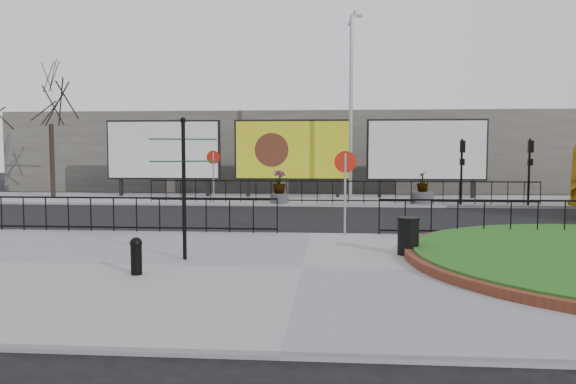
# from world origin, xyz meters

# --- Properties ---
(ground) EXTENTS (90.00, 90.00, 0.00)m
(ground) POSITION_xyz_m (0.00, 0.00, 0.00)
(ground) COLOR black
(ground) RESTS_ON ground
(pavement_near) EXTENTS (30.00, 10.00, 0.12)m
(pavement_near) POSITION_xyz_m (0.00, -5.00, 0.06)
(pavement_near) COLOR gray
(pavement_near) RESTS_ON ground
(pavement_far) EXTENTS (44.00, 6.00, 0.12)m
(pavement_far) POSITION_xyz_m (0.00, 12.00, 0.06)
(pavement_far) COLOR gray
(pavement_far) RESTS_ON ground
(railing_near_left) EXTENTS (10.00, 0.10, 1.10)m
(railing_near_left) POSITION_xyz_m (-6.00, -0.30, 0.67)
(railing_near_left) COLOR black
(railing_near_left) RESTS_ON pavement_near
(railing_near_right) EXTENTS (9.00, 0.10, 1.10)m
(railing_near_right) POSITION_xyz_m (6.50, -0.30, 0.67)
(railing_near_right) COLOR black
(railing_near_right) RESTS_ON pavement_near
(railing_far) EXTENTS (18.00, 0.10, 1.10)m
(railing_far) POSITION_xyz_m (1.00, 9.30, 0.67)
(railing_far) COLOR black
(railing_far) RESTS_ON pavement_far
(speed_sign_far) EXTENTS (0.64, 0.07, 2.47)m
(speed_sign_far) POSITION_xyz_m (-5.00, 9.40, 1.92)
(speed_sign_far) COLOR gray
(speed_sign_far) RESTS_ON pavement_far
(speed_sign_near) EXTENTS (0.64, 0.07, 2.47)m
(speed_sign_near) POSITION_xyz_m (1.00, -0.40, 1.92)
(speed_sign_near) COLOR gray
(speed_sign_near) RESTS_ON pavement_near
(billboard_left) EXTENTS (6.20, 0.31, 4.10)m
(billboard_left) POSITION_xyz_m (-8.50, 12.97, 2.60)
(billboard_left) COLOR black
(billboard_left) RESTS_ON pavement_far
(billboard_mid) EXTENTS (6.20, 0.31, 4.10)m
(billboard_mid) POSITION_xyz_m (-1.50, 12.97, 2.60)
(billboard_mid) COLOR black
(billboard_mid) RESTS_ON pavement_far
(billboard_right) EXTENTS (6.20, 0.31, 4.10)m
(billboard_right) POSITION_xyz_m (5.50, 12.97, 2.60)
(billboard_right) COLOR black
(billboard_right) RESTS_ON pavement_far
(lamp_post) EXTENTS (0.74, 0.18, 9.23)m
(lamp_post) POSITION_xyz_m (1.51, 11.00, 4.83)
(lamp_post) COLOR gray
(lamp_post) RESTS_ON pavement_far
(signal_pole_a) EXTENTS (0.22, 0.26, 3.00)m
(signal_pole_a) POSITION_xyz_m (6.50, 9.34, 2.10)
(signal_pole_a) COLOR black
(signal_pole_a) RESTS_ON pavement_far
(signal_pole_b) EXTENTS (0.22, 0.26, 3.00)m
(signal_pole_b) POSITION_xyz_m (9.50, 9.34, 2.10)
(signal_pole_b) COLOR black
(signal_pole_b) RESTS_ON pavement_far
(tree_left) EXTENTS (2.00, 2.00, 7.00)m
(tree_left) POSITION_xyz_m (-14.00, 11.50, 3.62)
(tree_left) COLOR #2D2119
(tree_left) RESTS_ON pavement_far
(building_backdrop) EXTENTS (40.00, 10.00, 5.00)m
(building_backdrop) POSITION_xyz_m (0.00, 22.00, 2.50)
(building_backdrop) COLOR #69645C
(building_backdrop) RESTS_ON ground
(fingerpost_sign) EXTENTS (1.48, 0.76, 3.23)m
(fingerpost_sign) POSITION_xyz_m (-2.72, -4.32, 2.07)
(fingerpost_sign) COLOR black
(fingerpost_sign) RESTS_ON pavement_near
(bollard) EXTENTS (0.24, 0.24, 0.76)m
(bollard) POSITION_xyz_m (-3.28, -5.94, 0.53)
(bollard) COLOR black
(bollard) RESTS_ON pavement_near
(litter_bin) EXTENTS (0.54, 0.54, 0.90)m
(litter_bin) POSITION_xyz_m (2.44, -3.33, 0.57)
(litter_bin) COLOR black
(litter_bin) RESTS_ON pavement_near
(planter_a) EXTENTS (0.87, 0.87, 1.55)m
(planter_a) POSITION_xyz_m (-1.86, 9.40, 0.77)
(planter_a) COLOR #4C4C4F
(planter_a) RESTS_ON pavement_far
(planter_c) EXTENTS (1.07, 1.07, 1.50)m
(planter_c) POSITION_xyz_m (4.79, 9.66, 0.61)
(planter_c) COLOR #4C4C4F
(planter_c) RESTS_ON pavement_far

